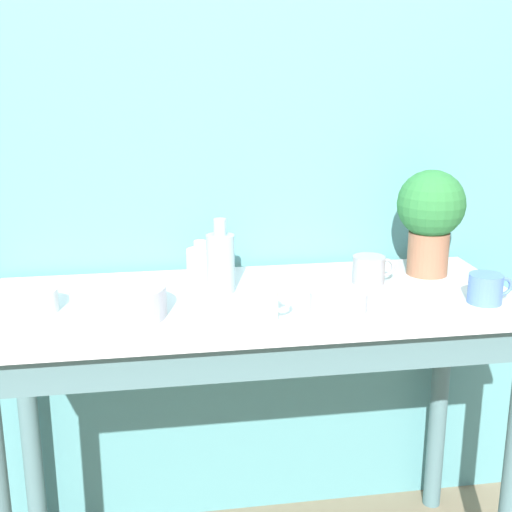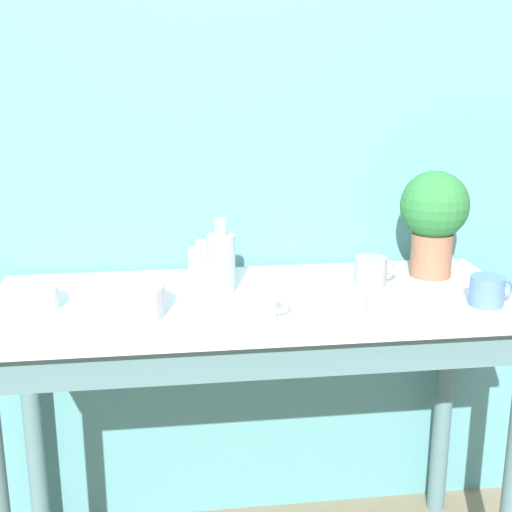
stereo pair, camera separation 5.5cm
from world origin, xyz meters
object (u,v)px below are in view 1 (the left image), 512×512
at_px(bowl_wash_large, 119,301).
at_px(potted_plant, 431,213).
at_px(mug_cream, 264,304).
at_px(mug_grey, 369,270).
at_px(mug_blue, 486,289).
at_px(bowl_small_enamel_white, 29,301).
at_px(bowl_small_steel, 339,300).
at_px(bottle_short, 201,263).
at_px(bottle_tall, 220,262).

bearing_deg(bowl_wash_large, potted_plant, 13.36).
bearing_deg(bowl_wash_large, mug_cream, -13.49).
xyz_separation_m(potted_plant, mug_grey, (-0.20, -0.06, -0.15)).
bearing_deg(mug_blue, potted_plant, 101.42).
height_order(potted_plant, bowl_small_enamel_white, potted_plant).
height_order(mug_blue, bowl_small_steel, mug_blue).
relative_size(potted_plant, mug_cream, 2.85).
bearing_deg(potted_plant, bowl_small_steel, -143.68).
bearing_deg(bowl_wash_large, bowl_small_enamel_white, 162.94).
bearing_deg(mug_cream, bottle_short, 109.14).
xyz_separation_m(bowl_small_enamel_white, bowl_small_steel, (0.80, -0.11, -0.01)).
bearing_deg(mug_grey, potted_plant, 15.35).
height_order(mug_blue, mug_grey, same).
distance_m(potted_plant, bottle_tall, 0.65).
distance_m(potted_plant, mug_cream, 0.65).
bearing_deg(bowl_small_enamel_white, potted_plant, 7.31).
bearing_deg(mug_cream, bowl_small_enamel_white, 165.10).
relative_size(mug_cream, mug_grey, 0.88).
relative_size(bottle_short, mug_cream, 1.04).
distance_m(mug_cream, bowl_small_enamel_white, 0.61).
distance_m(bottle_tall, bowl_small_enamel_white, 0.52).
bearing_deg(mug_cream, potted_plant, 28.67).
xyz_separation_m(bottle_tall, mug_cream, (0.08, -0.24, -0.04)).
xyz_separation_m(bottle_tall, mug_blue, (0.69, -0.21, -0.05)).
xyz_separation_m(bottle_short, bowl_small_enamel_white, (-0.46, -0.21, -0.02)).
bearing_deg(bowl_small_enamel_white, mug_blue, -5.92).
bearing_deg(bowl_small_steel, bottle_tall, 146.05).
bearing_deg(bowl_wash_large, bowl_small_steel, -3.93).
xyz_separation_m(potted_plant, bottle_short, (-0.68, 0.06, -0.14)).
bearing_deg(bowl_wash_large, bottle_short, 50.20).
height_order(potted_plant, bottle_short, potted_plant).
height_order(potted_plant, bowl_wash_large, potted_plant).
relative_size(mug_blue, bowl_small_steel, 0.81).
bearing_deg(bottle_short, bottle_tall, -69.87).
height_order(mug_grey, bowl_small_enamel_white, mug_grey).
bearing_deg(mug_grey, bottle_short, 166.33).
bearing_deg(bowl_small_enamel_white, bowl_wash_large, -17.06).
xyz_separation_m(bottle_short, bowl_small_steel, (0.33, -0.32, -0.02)).
relative_size(mug_cream, bowl_small_enamel_white, 0.76).
relative_size(bottle_tall, bottle_short, 1.80).
height_order(mug_cream, bowl_small_enamel_white, mug_cream).
xyz_separation_m(bowl_wash_large, mug_cream, (0.36, -0.09, 0.00)).
distance_m(mug_blue, bowl_small_steel, 0.40).
xyz_separation_m(mug_cream, mug_grey, (0.35, 0.25, -0.00)).
relative_size(potted_plant, bowl_small_steel, 2.10).
bearing_deg(potted_plant, bottle_short, 174.79).
xyz_separation_m(bottle_short, mug_cream, (0.13, -0.37, -0.01)).
bearing_deg(bottle_short, bowl_small_steel, -43.66).
distance_m(bottle_short, mug_cream, 0.39).
distance_m(bowl_wash_large, bowl_small_enamel_white, 0.24).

